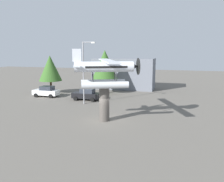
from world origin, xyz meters
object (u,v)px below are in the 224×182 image
display_pedestal (104,104)px  car_mid_black (86,94)px  car_near_white (46,91)px  tree_west (50,68)px  streetlight_primary (85,69)px  storefront_building (124,74)px  tree_east (105,65)px  floatplane_monument (105,71)px

display_pedestal → car_mid_black: (-5.95, 9.52, -0.96)m
car_near_white → tree_west: tree_west is taller
streetlight_primary → tree_west: streetlight_primary is taller
car_mid_black → storefront_building: size_ratio=0.36×
car_mid_black → streetlight_primary: streetlight_primary is taller
car_mid_black → tree_west: bearing=-24.6°
tree_west → display_pedestal: bearing=-43.1°
display_pedestal → streetlight_primary: 9.25m
streetlight_primary → tree_east: streetlight_primary is taller
car_near_white → streetlight_primary: (8.16, -3.17, 4.12)m
tree_east → display_pedestal: bearing=-72.5°
floatplane_monument → streetlight_primary: (-5.25, 6.97, -0.36)m
car_mid_black → tree_east: size_ratio=0.55×
display_pedestal → streetlight_primary: streetlight_primary is taller
display_pedestal → car_mid_black: size_ratio=0.88×
display_pedestal → car_mid_black: bearing=122.0°
streetlight_primary → storefront_building: streetlight_primary is taller
display_pedestal → floatplane_monument: size_ratio=0.37×
floatplane_monument → tree_east: (-5.16, 15.92, -0.31)m
floatplane_monument → storefront_building: 22.30m
floatplane_monument → storefront_building: (-3.15, 21.95, -2.37)m
floatplane_monument → storefront_building: size_ratio=0.84×
storefront_building → tree_west: size_ratio=1.77×
car_mid_black → tree_east: (0.91, 6.46, 4.17)m
car_near_white → tree_east: tree_east is taller
car_near_white → car_mid_black: size_ratio=1.00×
floatplane_monument → display_pedestal: bearing=-180.0°
car_near_white → car_mid_black: 7.37m
car_near_white → streetlight_primary: streetlight_primary is taller
streetlight_primary → tree_east: 8.95m
floatplane_monument → tree_west: (-14.34, 13.26, -0.93)m
display_pedestal → streetlight_primary: (-5.13, 7.03, 3.16)m
floatplane_monument → car_mid_black: bearing=98.8°
floatplane_monument → car_near_white: bearing=119.0°
streetlight_primary → storefront_building: bearing=82.0°
floatplane_monument → tree_west: bearing=113.3°
storefront_building → display_pedestal: bearing=-82.2°
tree_west → tree_east: size_ratio=0.88×
tree_west → tree_east: bearing=16.2°
streetlight_primary → storefront_building: size_ratio=0.74×
floatplane_monument → storefront_building: floatplane_monument is taller
display_pedestal → tree_west: size_ratio=0.55×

